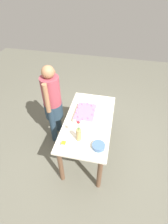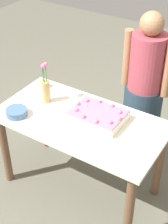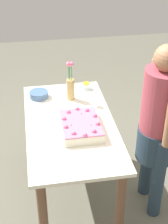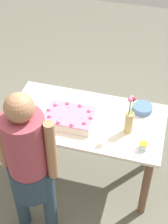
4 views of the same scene
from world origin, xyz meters
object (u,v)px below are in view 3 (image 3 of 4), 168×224
cake_knife (75,164)px  person_standing (159,123)px  fruit_bowl (39,94)px  serving_plate_with_slice (86,88)px  sheet_cake (81,126)px  flower_vase (70,85)px

cake_knife → person_standing: bearing=16.6°
fruit_bowl → person_standing: 1.14m
serving_plate_with_slice → fruit_bowl: serving_plate_with_slice is taller
sheet_cake → serving_plate_with_slice: (0.65, -0.16, -0.02)m
flower_vase → fruit_bowl: 0.32m
serving_plate_with_slice → person_standing: bearing=-151.1°
cake_knife → fruit_bowl: 1.00m
sheet_cake → person_standing: (-0.13, -0.59, 0.05)m
flower_vase → fruit_bowl: (0.08, 0.29, -0.11)m
flower_vase → person_standing: bearing=-136.5°
sheet_cake → flower_vase: 0.51m
serving_plate_with_slice → flower_vase: flower_vase is taller
serving_plate_with_slice → person_standing: size_ratio=0.14×
cake_knife → fruit_bowl: (0.98, 0.19, 0.03)m
serving_plate_with_slice → cake_knife: size_ratio=0.90×
serving_plate_with_slice → flower_vase: bearing=131.3°
fruit_bowl → person_standing: person_standing is taller
person_standing → flower_vase: bearing=-46.5°
serving_plate_with_slice → person_standing: (-0.78, -0.43, 0.07)m
sheet_cake → fruit_bowl: bearing=26.8°
cake_knife → flower_vase: size_ratio=0.63×
sheet_cake → cake_knife: bearing=164.9°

